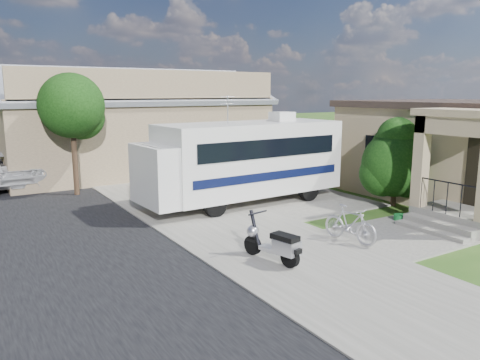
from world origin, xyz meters
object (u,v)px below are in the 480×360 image
motorhome (244,159)px  bicycle (350,226)px  scooter (275,244)px  garden_hose (401,219)px  pickup_truck (8,168)px  shrub (395,161)px

motorhome → bicycle: motorhome is taller
scooter → garden_hose: scooter is taller
pickup_truck → bicycle: bearing=115.4°
motorhome → garden_hose: bearing=-60.3°
shrub → garden_hose: 2.63m
bicycle → shrub: bearing=18.2°
motorhome → shrub: bearing=-36.2°
scooter → pickup_truck: bearing=95.0°
motorhome → bicycle: 5.28m
shrub → pickup_truck: 15.47m
motorhome → garden_hose: (2.83, -4.44, -1.50)m
garden_hose → bicycle: bearing=-165.8°
scooter → pickup_truck: (-4.10, 13.39, 0.24)m
scooter → pickup_truck: pickup_truck is taller
scooter → garden_hose: 5.43m
bicycle → scooter: bearing=174.1°
scooter → garden_hose: size_ratio=3.96×
motorhome → bicycle: bearing=-93.0°
motorhome → shrub: (4.33, -2.85, -0.04)m
scooter → bicycle: size_ratio=1.04×
shrub → scooter: size_ratio=1.85×
pickup_truck → garden_hose: size_ratio=12.61×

